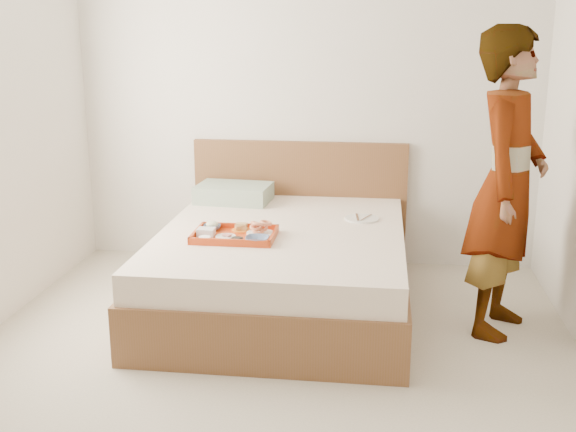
{
  "coord_description": "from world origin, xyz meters",
  "views": [
    {
      "loc": [
        0.57,
        -3.33,
        1.8
      ],
      "look_at": [
        0.01,
        0.9,
        0.65
      ],
      "focal_mm": 43.95,
      "sensor_mm": 36.0,
      "label": 1
    }
  ],
  "objects_px": {
    "tray": "(235,234)",
    "dinner_plate": "(362,219)",
    "person": "(507,184)",
    "bed": "(282,268)"
  },
  "relations": [
    {
      "from": "tray",
      "to": "dinner_plate",
      "type": "distance_m",
      "value": 0.94
    },
    {
      "from": "tray",
      "to": "person",
      "type": "distance_m",
      "value": 1.66
    },
    {
      "from": "bed",
      "to": "dinner_plate",
      "type": "bearing_deg",
      "value": 32.14
    },
    {
      "from": "bed",
      "to": "dinner_plate",
      "type": "relative_size",
      "value": 8.65
    },
    {
      "from": "bed",
      "to": "person",
      "type": "relative_size",
      "value": 1.1
    },
    {
      "from": "bed",
      "to": "tray",
      "type": "xyz_separation_m",
      "value": [
        -0.27,
        -0.22,
        0.29
      ]
    },
    {
      "from": "bed",
      "to": "tray",
      "type": "relative_size",
      "value": 3.97
    },
    {
      "from": "tray",
      "to": "person",
      "type": "xyz_separation_m",
      "value": [
        1.62,
        0.05,
        0.35
      ]
    },
    {
      "from": "person",
      "to": "bed",
      "type": "bearing_deg",
      "value": 104.35
    },
    {
      "from": "bed",
      "to": "person",
      "type": "height_order",
      "value": "person"
    }
  ]
}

